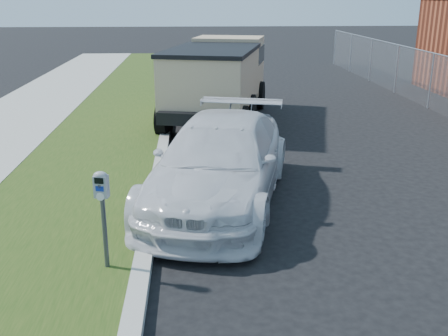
{
  "coord_description": "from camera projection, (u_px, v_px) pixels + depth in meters",
  "views": [
    {
      "loc": [
        -1.89,
        -6.77,
        3.56
      ],
      "look_at": [
        -1.4,
        1.0,
        1.0
      ],
      "focal_mm": 42.0,
      "sensor_mm": 36.0,
      "label": 1
    }
  ],
  "objects": [
    {
      "name": "ground",
      "position": [
        324.0,
        252.0,
        7.65
      ],
      "size": [
        120.0,
        120.0,
        0.0
      ],
      "primitive_type": "plane",
      "color": "black",
      "rests_on": "ground"
    },
    {
      "name": "parking_meter",
      "position": [
        102.0,
        199.0,
        6.69
      ],
      "size": [
        0.21,
        0.16,
        1.34
      ],
      "rotation": [
        0.0,
        0.0,
        -0.21
      ],
      "color": "#3F4247",
      "rests_on": "ground"
    },
    {
      "name": "white_wagon",
      "position": [
        219.0,
        161.0,
        9.38
      ],
      "size": [
        3.33,
        5.52,
        1.5
      ],
      "primitive_type": "imported",
      "rotation": [
        0.0,
        0.0,
        -0.25
      ],
      "color": "silver",
      "rests_on": "ground"
    },
    {
      "name": "dump_truck",
      "position": [
        219.0,
        76.0,
        15.62
      ],
      "size": [
        3.52,
        6.21,
        2.3
      ],
      "rotation": [
        0.0,
        0.0,
        -0.24
      ],
      "color": "black",
      "rests_on": "ground"
    }
  ]
}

